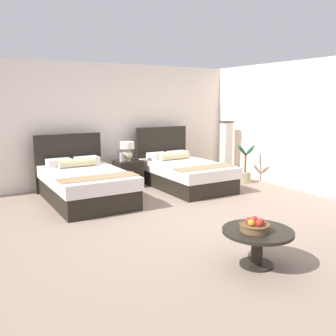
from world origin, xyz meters
The scene contains 12 objects.
ground_plane centered at (0.00, 0.00, -0.01)m, with size 9.46×9.67×0.02m, color gray.
wall_back centered at (0.00, 3.03, 1.27)m, with size 9.46×0.12×2.55m, color #F1E1D1.
wall_side_right centered at (2.93, 0.40, 1.27)m, with size 0.12×5.27×2.55m, color silver.
bed_near_window centered at (-1.06, 1.79, 0.31)m, with size 1.31×2.05×1.13m.
bed_near_corner centered at (1.06, 1.79, 0.30)m, with size 1.26×2.05×1.19m.
nightstand centered at (0.07, 2.41, 0.27)m, with size 0.51×0.50×0.55m.
table_lamp centered at (0.07, 2.43, 0.79)m, with size 0.30×0.30×0.39m.
vase centered at (-0.08, 2.37, 0.64)m, with size 0.09×0.09×0.18m.
coffee_table centered at (-0.29, -1.73, 0.31)m, with size 0.77×0.77×0.41m.
fruit_bowl centered at (-0.35, -1.74, 0.47)m, with size 0.33×0.33×0.15m.
floor_lamp_corner centered at (2.53, 2.24, 0.65)m, with size 0.25×0.25×1.29m.
potted_palm centered at (2.43, 1.45, 0.26)m, with size 0.51×0.53×0.85m.
Camera 1 is at (-3.07, -4.51, 1.79)m, focal length 39.57 mm.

